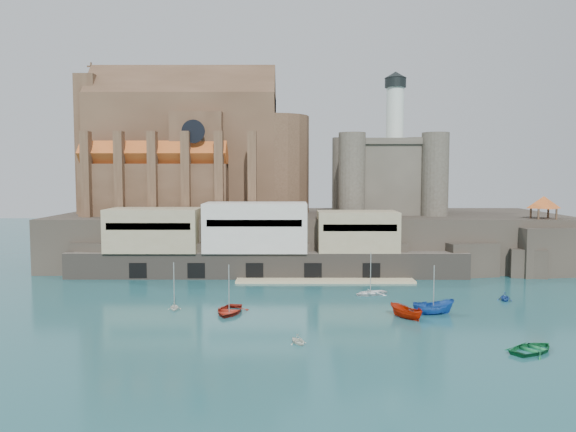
{
  "coord_description": "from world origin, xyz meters",
  "views": [
    {
      "loc": [
        -3.92,
        -75.41,
        18.28
      ],
      "look_at": [
        -4.32,
        32.0,
        10.01
      ],
      "focal_mm": 35.0,
      "sensor_mm": 36.0,
      "label": 1
    }
  ],
  "objects_px": {
    "church": "(193,154)",
    "pavilion": "(544,204)",
    "boat_1": "(298,343)",
    "boat_2": "(433,314)",
    "castle_keep": "(387,173)",
    "boat_0": "(229,313)"
  },
  "relations": [
    {
      "from": "boat_2",
      "to": "castle_keep",
      "type": "bearing_deg",
      "value": -12.73
    },
    {
      "from": "church",
      "to": "boat_2",
      "type": "relative_size",
      "value": 8.2
    },
    {
      "from": "boat_2",
      "to": "boat_1",
      "type": "bearing_deg",
      "value": 114.45
    },
    {
      "from": "church",
      "to": "boat_0",
      "type": "distance_m",
      "value": 51.85
    },
    {
      "from": "church",
      "to": "castle_keep",
      "type": "distance_m",
      "value": 40.39
    },
    {
      "from": "castle_keep",
      "to": "boat_0",
      "type": "bearing_deg",
      "value": -122.15
    },
    {
      "from": "church",
      "to": "pavilion",
      "type": "relative_size",
      "value": 7.34
    },
    {
      "from": "boat_1",
      "to": "boat_2",
      "type": "xyz_separation_m",
      "value": [
        17.74,
        12.6,
        0.0
      ]
    },
    {
      "from": "church",
      "to": "boat_1",
      "type": "height_order",
      "value": "church"
    },
    {
      "from": "castle_keep",
      "to": "boat_0",
      "type": "height_order",
      "value": "castle_keep"
    },
    {
      "from": "boat_0",
      "to": "boat_1",
      "type": "height_order",
      "value": "boat_0"
    },
    {
      "from": "church",
      "to": "boat_1",
      "type": "bearing_deg",
      "value": -70.13
    },
    {
      "from": "church",
      "to": "pavilion",
      "type": "xyz_separation_m",
      "value": [
        66.13,
        -15.85,
        -9.4
      ]
    },
    {
      "from": "castle_keep",
      "to": "boat_1",
      "type": "bearing_deg",
      "value": -108.41
    },
    {
      "from": "church",
      "to": "pavilion",
      "type": "distance_m",
      "value": 68.65
    },
    {
      "from": "castle_keep",
      "to": "boat_1",
      "type": "distance_m",
      "value": 63.32
    },
    {
      "from": "pavilion",
      "to": "boat_1",
      "type": "relative_size",
      "value": 2.47
    },
    {
      "from": "church",
      "to": "boat_0",
      "type": "xyz_separation_m",
      "value": [
        12.25,
        -45.26,
        -22.13
      ]
    },
    {
      "from": "boat_1",
      "to": "boat_2",
      "type": "bearing_deg",
      "value": 7.99
    },
    {
      "from": "church",
      "to": "boat_2",
      "type": "bearing_deg",
      "value": -49.65
    },
    {
      "from": "boat_2",
      "to": "boat_0",
      "type": "bearing_deg",
      "value": 78.15
    },
    {
      "from": "boat_1",
      "to": "boat_2",
      "type": "relative_size",
      "value": 0.45
    }
  ]
}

